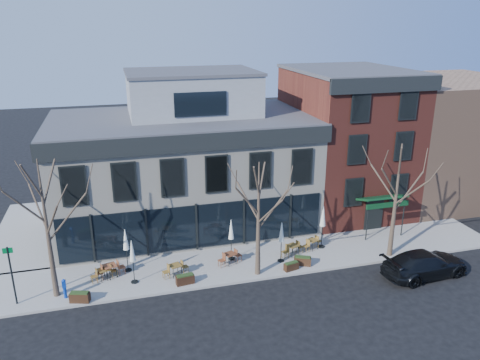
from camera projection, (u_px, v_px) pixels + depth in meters
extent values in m
plane|color=black|center=(197.00, 252.00, 31.11)|extent=(120.00, 120.00, 0.00)
cube|color=gray|center=(253.00, 260.00, 29.93)|extent=(33.50, 4.70, 0.15)
cube|color=gray|center=(29.00, 233.00, 33.76)|extent=(4.50, 12.00, 0.15)
cube|color=beige|center=(183.00, 173.00, 34.36)|extent=(18.00, 10.00, 8.00)
cube|color=#47474C|center=(181.00, 118.00, 33.04)|extent=(18.30, 10.30, 0.30)
cube|color=black|center=(194.00, 143.00, 28.53)|extent=(18.30, 0.25, 1.10)
cube|color=black|center=(44.00, 133.00, 30.94)|extent=(0.25, 10.30, 1.10)
cube|color=black|center=(196.00, 227.00, 30.44)|extent=(17.20, 0.12, 3.00)
cube|color=black|center=(55.00, 217.00, 31.89)|extent=(0.12, 7.50, 3.00)
cube|color=gray|center=(192.00, 94.00, 33.69)|extent=(9.00, 6.50, 3.00)
cube|color=maroon|center=(345.00, 141.00, 37.10)|extent=(8.00, 10.00, 11.00)
cube|color=#47474C|center=(351.00, 70.00, 35.28)|extent=(8.20, 10.20, 0.25)
cube|color=black|center=(387.00, 85.00, 30.76)|extent=(8.20, 0.25, 1.00)
cube|color=black|center=(382.00, 198.00, 32.62)|extent=(3.20, 1.66, 0.67)
cube|color=black|center=(374.00, 215.00, 33.88)|extent=(1.40, 0.10, 2.50)
cube|color=#8C664C|center=(444.00, 137.00, 40.66)|extent=(12.00, 12.00, 10.00)
cone|color=#382B21|center=(47.00, 231.00, 24.74)|extent=(0.34, 0.34, 7.92)
cylinder|color=#382B21|center=(68.00, 217.00, 24.99)|extent=(2.23, 0.50, 2.48)
cylinder|color=#382B21|center=(38.00, 207.00, 25.17)|extent=(1.03, 2.05, 2.14)
cylinder|color=#382B21|center=(25.00, 207.00, 23.75)|extent=(1.80, 0.75, 2.21)
cylinder|color=#382B21|center=(52.00, 221.00, 23.66)|extent=(1.03, 2.04, 2.28)
cone|color=#382B21|center=(258.00, 220.00, 27.10)|extent=(0.34, 0.34, 7.04)
cylinder|color=#382B21|center=(273.00, 209.00, 27.32)|extent=(2.00, 0.46, 2.21)
cylinder|color=#382B21|center=(248.00, 201.00, 27.49)|extent=(0.93, 1.84, 1.91)
cylinder|color=#382B21|center=(247.00, 201.00, 26.22)|extent=(1.61, 0.68, 1.97)
cylinder|color=#382B21|center=(270.00, 212.00, 26.14)|extent=(0.93, 1.83, 2.03)
cone|color=#382B21|center=(395.00, 201.00, 29.26)|extent=(0.34, 0.34, 7.48)
cylinder|color=#382B21|center=(409.00, 191.00, 29.50)|extent=(2.12, 0.48, 2.35)
cylinder|color=#382B21|center=(383.00, 183.00, 29.67)|extent=(0.98, 1.94, 2.03)
cylinder|color=#382B21|center=(389.00, 182.00, 28.32)|extent=(1.71, 0.71, 2.09)
cylinder|color=#382B21|center=(412.00, 192.00, 28.25)|extent=(0.98, 1.94, 2.16)
cylinder|color=black|center=(12.00, 276.00, 24.71)|extent=(0.10, 0.10, 3.40)
cube|color=#005926|center=(8.00, 251.00, 24.22)|extent=(0.50, 0.04, 0.30)
imported|color=black|center=(425.00, 264.00, 28.07)|extent=(5.59, 2.69, 1.57)
cylinder|color=#0C36A8|center=(65.00, 293.00, 25.70)|extent=(0.18, 0.18, 0.63)
cube|color=#0C36A8|center=(64.00, 284.00, 25.52)|extent=(0.20, 0.16, 0.45)
cone|color=#0C36A8|center=(63.00, 280.00, 25.43)|extent=(0.24, 0.24, 0.11)
cube|color=brown|center=(110.00, 266.00, 27.63)|extent=(0.90, 0.90, 0.04)
cylinder|color=black|center=(107.00, 275.00, 27.38)|extent=(0.04, 0.04, 0.74)
cylinder|color=black|center=(117.00, 272.00, 27.67)|extent=(0.04, 0.04, 0.74)
cylinder|color=black|center=(104.00, 271.00, 27.84)|extent=(0.04, 0.04, 0.74)
cylinder|color=black|center=(114.00, 268.00, 28.13)|extent=(0.04, 0.04, 0.74)
cube|color=brown|center=(104.00, 270.00, 27.37)|extent=(0.82, 0.82, 0.04)
cylinder|color=black|center=(101.00, 278.00, 27.14)|extent=(0.04, 0.04, 0.66)
cylinder|color=black|center=(110.00, 275.00, 27.42)|extent=(0.04, 0.04, 0.66)
cylinder|color=black|center=(98.00, 274.00, 27.54)|extent=(0.04, 0.04, 0.66)
cylinder|color=black|center=(107.00, 272.00, 27.81)|extent=(0.04, 0.04, 0.66)
cube|color=brown|center=(175.00, 265.00, 27.80)|extent=(0.82, 0.82, 0.04)
cylinder|color=black|center=(173.00, 274.00, 27.57)|extent=(0.04, 0.04, 0.68)
cylinder|color=black|center=(181.00, 271.00, 27.83)|extent=(0.04, 0.04, 0.68)
cylinder|color=black|center=(170.00, 270.00, 28.00)|extent=(0.04, 0.04, 0.68)
cylinder|color=black|center=(178.00, 267.00, 28.26)|extent=(0.04, 0.04, 0.68)
cube|color=brown|center=(230.00, 254.00, 29.14)|extent=(0.85, 0.85, 0.04)
cylinder|color=black|center=(229.00, 262.00, 28.90)|extent=(0.04, 0.04, 0.68)
cylinder|color=black|center=(236.00, 259.00, 29.19)|extent=(0.04, 0.04, 0.68)
cylinder|color=black|center=(224.00, 258.00, 29.32)|extent=(0.04, 0.04, 0.68)
cylinder|color=black|center=(231.00, 256.00, 29.60)|extent=(0.04, 0.04, 0.68)
cube|color=brown|center=(293.00, 245.00, 30.20)|extent=(0.87, 0.87, 0.04)
cylinder|color=black|center=(292.00, 253.00, 29.96)|extent=(0.04, 0.04, 0.69)
cylinder|color=black|center=(298.00, 251.00, 30.25)|extent=(0.04, 0.04, 0.69)
cylinder|color=black|center=(287.00, 250.00, 30.38)|extent=(0.04, 0.04, 0.69)
cylinder|color=black|center=(293.00, 248.00, 30.67)|extent=(0.04, 0.04, 0.69)
cube|color=brown|center=(312.00, 240.00, 31.04)|extent=(0.84, 0.84, 0.04)
cylinder|color=black|center=(312.00, 247.00, 30.81)|extent=(0.04, 0.04, 0.65)
cylinder|color=black|center=(318.00, 245.00, 31.11)|extent=(0.04, 0.04, 0.65)
cylinder|color=black|center=(307.00, 244.00, 31.18)|extent=(0.04, 0.04, 0.65)
cylinder|color=black|center=(312.00, 242.00, 31.48)|extent=(0.04, 0.04, 0.65)
cylinder|color=black|center=(128.00, 270.00, 28.57)|extent=(0.44, 0.44, 0.06)
cylinder|color=black|center=(127.00, 254.00, 28.22)|extent=(0.05, 0.05, 2.20)
cone|color=white|center=(126.00, 239.00, 27.89)|extent=(0.36, 0.36, 1.30)
cylinder|color=black|center=(135.00, 282.00, 27.29)|extent=(0.43, 0.43, 0.06)
cylinder|color=black|center=(133.00, 266.00, 26.95)|extent=(0.05, 0.05, 2.16)
cone|color=silver|center=(132.00, 251.00, 26.63)|extent=(0.35, 0.35, 1.28)
cylinder|color=black|center=(231.00, 258.00, 29.96)|extent=(0.44, 0.44, 0.06)
cylinder|color=black|center=(231.00, 244.00, 29.61)|extent=(0.05, 0.05, 2.18)
cone|color=silver|center=(231.00, 229.00, 29.28)|extent=(0.36, 0.36, 1.29)
cylinder|color=black|center=(281.00, 261.00, 29.68)|extent=(0.43, 0.43, 0.06)
cylinder|color=black|center=(281.00, 246.00, 29.34)|extent=(0.05, 0.05, 2.14)
cone|color=white|center=(282.00, 232.00, 29.02)|extent=(0.35, 0.35, 1.26)
cylinder|color=black|center=(321.00, 247.00, 31.50)|extent=(0.48, 0.48, 0.07)
cylinder|color=black|center=(322.00, 231.00, 31.12)|extent=(0.05, 0.05, 2.39)
cone|color=silver|center=(323.00, 216.00, 30.77)|extent=(0.39, 0.39, 1.41)
cube|color=#311D10|center=(80.00, 297.00, 25.36)|extent=(1.13, 0.71, 0.53)
cube|color=#1E3314|center=(79.00, 293.00, 25.26)|extent=(1.01, 0.59, 0.08)
cube|color=black|center=(185.00, 280.00, 27.08)|extent=(1.10, 0.54, 0.53)
cube|color=#1E3314|center=(185.00, 275.00, 26.99)|extent=(0.98, 0.44, 0.08)
cube|color=black|center=(291.00, 266.00, 28.59)|extent=(0.98, 0.57, 0.46)
cube|color=#1E3314|center=(291.00, 263.00, 28.51)|extent=(0.87, 0.47, 0.07)
cube|color=#331E11|center=(302.00, 261.00, 29.15)|extent=(1.13, 0.81, 0.52)
cube|color=#1E3314|center=(303.00, 257.00, 29.06)|extent=(1.00, 0.69, 0.08)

